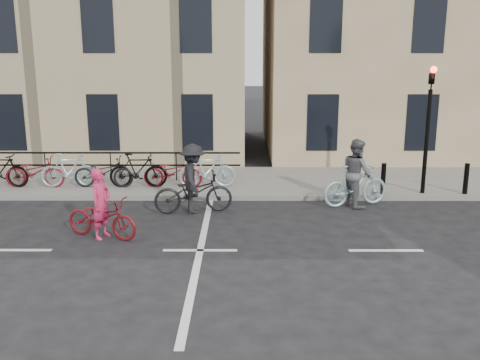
{
  "coord_description": "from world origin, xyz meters",
  "views": [
    {
      "loc": [
        0.89,
        -10.83,
        4.13
      ],
      "look_at": [
        0.85,
        1.95,
        1.1
      ],
      "focal_mm": 40.0,
      "sensor_mm": 36.0,
      "label": 1
    }
  ],
  "objects_px": {
    "traffic_light": "(429,114)",
    "cyclist_dark": "(193,186)",
    "cyclist_pink": "(102,214)",
    "cyclist_grey": "(356,179)"
  },
  "relations": [
    {
      "from": "cyclist_pink",
      "to": "cyclist_dark",
      "type": "xyz_separation_m",
      "value": [
        1.92,
        2.02,
        0.16
      ]
    },
    {
      "from": "cyclist_pink",
      "to": "cyclist_grey",
      "type": "xyz_separation_m",
      "value": [
        6.36,
        2.65,
        0.2
      ]
    },
    {
      "from": "cyclist_grey",
      "to": "cyclist_dark",
      "type": "bearing_deg",
      "value": 79.88
    },
    {
      "from": "traffic_light",
      "to": "cyclist_dark",
      "type": "xyz_separation_m",
      "value": [
        -6.59,
        -1.48,
        -1.73
      ]
    },
    {
      "from": "traffic_light",
      "to": "cyclist_grey",
      "type": "xyz_separation_m",
      "value": [
        -2.15,
        -0.85,
        -1.69
      ]
    },
    {
      "from": "cyclist_grey",
      "to": "cyclist_pink",
      "type": "bearing_deg",
      "value": 94.39
    },
    {
      "from": "traffic_light",
      "to": "cyclist_dark",
      "type": "relative_size",
      "value": 1.8
    },
    {
      "from": "cyclist_pink",
      "to": "cyclist_grey",
      "type": "height_order",
      "value": "cyclist_grey"
    },
    {
      "from": "cyclist_dark",
      "to": "cyclist_grey",
      "type": "bearing_deg",
      "value": -92.18
    },
    {
      "from": "traffic_light",
      "to": "cyclist_pink",
      "type": "xyz_separation_m",
      "value": [
        -8.51,
        -3.5,
        -1.89
      ]
    }
  ]
}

